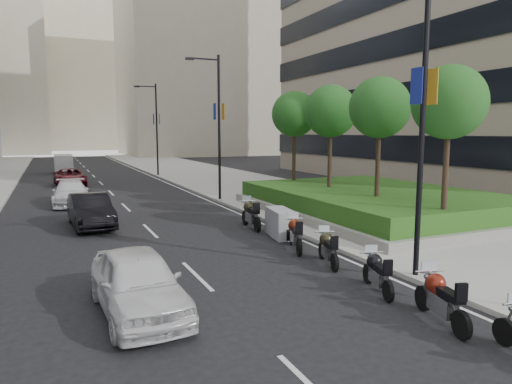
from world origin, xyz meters
TOP-DOWN VIEW (x-y plane):
  - ground at (0.00, 0.00)m, footprint 160.00×160.00m
  - sidewalk_right at (9.00, 30.00)m, footprint 10.00×100.00m
  - lane_edge at (3.70, 30.00)m, footprint 0.12×100.00m
  - lane_centre at (-1.50, 30.00)m, footprint 0.12×100.00m
  - building_cream_right at (22.00, 80.00)m, footprint 28.00×24.00m
  - building_cream_centre at (2.00, 120.00)m, footprint 30.00×24.00m
  - planter at (10.00, 10.00)m, footprint 10.00×14.00m
  - hedge at (10.00, 10.00)m, footprint 9.40×13.40m
  - tree_0 at (8.50, 4.00)m, footprint 2.80×2.80m
  - tree_1 at (8.50, 8.00)m, footprint 2.80×2.80m
  - tree_2 at (8.50, 12.00)m, footprint 2.80×2.80m
  - tree_3 at (8.50, 16.00)m, footprint 2.80×2.80m
  - lamp_post_0 at (4.14, 1.00)m, footprint 2.34×0.45m
  - lamp_post_1 at (4.14, 18.00)m, footprint 2.34×0.45m
  - lamp_post_2 at (4.14, 36.00)m, footprint 2.34×0.45m
  - motorcycle_1 at (2.54, -1.61)m, footprint 0.86×2.15m
  - motorcycle_2 at (2.58, 0.64)m, footprint 0.83×1.95m
  - motorcycle_3 at (2.78, 3.37)m, footprint 0.85×2.00m
  - motorcycle_4 at (2.75, 5.48)m, footprint 0.98×2.14m
  - motorcycle_5 at (3.19, 7.52)m, footprint 1.08×2.04m
  - motorcycle_6 at (2.80, 9.72)m, footprint 0.80×2.40m
  - car_a at (-3.62, 1.80)m, footprint 2.01×4.58m
  - car_b at (-3.80, 12.95)m, footprint 1.91×4.72m
  - car_c at (-4.35, 20.33)m, footprint 2.21×5.00m
  - car_d at (-3.96, 31.24)m, footprint 2.50×5.08m
  - delivery_van at (-4.10, 43.46)m, footprint 1.79×4.68m

SIDE VIEW (x-z plane):
  - ground at x=0.00m, z-range 0.00..0.00m
  - lane_edge at x=3.70m, z-range 0.00..0.01m
  - lane_centre at x=-1.50m, z-range 0.00..0.01m
  - sidewalk_right at x=9.00m, z-range 0.00..0.15m
  - planter at x=10.00m, z-range 0.15..0.55m
  - motorcycle_2 at x=2.58m, z-range 0.03..1.04m
  - motorcycle_3 at x=2.78m, z-range 0.04..1.06m
  - motorcycle_1 at x=2.54m, z-range 0.04..1.13m
  - motorcycle_5 at x=3.19m, z-range 0.00..1.17m
  - motorcycle_4 at x=2.75m, z-range 0.04..1.15m
  - motorcycle_6 at x=2.80m, z-range 0.04..1.23m
  - car_d at x=-3.96m, z-range 0.00..1.39m
  - car_c at x=-4.35m, z-range 0.00..1.43m
  - car_b at x=-3.80m, z-range 0.00..1.52m
  - car_a at x=-3.62m, z-range 0.00..1.53m
  - delivery_van at x=-4.10m, z-range -0.07..1.90m
  - hedge at x=10.00m, z-range 0.55..1.35m
  - lamp_post_0 at x=4.14m, z-range 0.57..9.57m
  - lamp_post_1 at x=4.14m, z-range 0.57..9.57m
  - lamp_post_2 at x=4.14m, z-range 0.57..9.57m
  - tree_0 at x=8.50m, z-range 2.27..8.57m
  - tree_1 at x=8.50m, z-range 2.27..8.57m
  - tree_2 at x=8.50m, z-range 2.27..8.57m
  - tree_3 at x=8.50m, z-range 2.27..8.57m
  - building_cream_right at x=22.00m, z-range 0.00..36.00m
  - building_cream_centre at x=2.00m, z-range 0.00..38.00m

